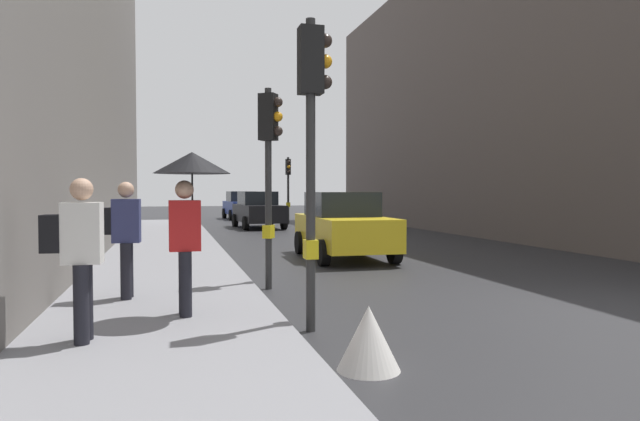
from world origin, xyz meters
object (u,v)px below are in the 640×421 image
(car_blue_van, at_px, (242,205))
(car_yellow_taxi, at_px, (343,225))
(pedestrian_with_grey_backpack, at_px, (123,233))
(traffic_light_near_right, at_px, (269,151))
(traffic_light_far_median, at_px, (288,178))
(warning_sign_triangle, at_px, (369,338))
(traffic_light_near_left, at_px, (312,117))
(pedestrian_with_umbrella, at_px, (190,187))
(car_dark_suv, at_px, (258,210))
(pedestrian_with_black_backpack, at_px, (78,250))

(car_blue_van, bearing_deg, car_yellow_taxi, -89.79)
(car_yellow_taxi, height_order, pedestrian_with_grey_backpack, pedestrian_with_grey_backpack)
(traffic_light_near_right, bearing_deg, car_yellow_taxi, 56.95)
(car_yellow_taxi, distance_m, pedestrian_with_grey_backpack, 7.35)
(traffic_light_far_median, bearing_deg, warning_sign_triangle, -99.82)
(traffic_light_near_left, distance_m, traffic_light_far_median, 22.88)
(pedestrian_with_grey_backpack, bearing_deg, car_blue_van, 79.32)
(pedestrian_with_umbrella, bearing_deg, traffic_light_near_right, 59.67)
(traffic_light_far_median, height_order, car_dark_suv, traffic_light_far_median)
(traffic_light_near_left, relative_size, pedestrian_with_umbrella, 1.85)
(car_dark_suv, distance_m, warning_sign_triangle, 21.78)
(car_yellow_taxi, distance_m, pedestrian_with_umbrella, 7.95)
(pedestrian_with_grey_backpack, distance_m, pedestrian_with_black_backpack, 2.49)
(traffic_light_far_median, bearing_deg, car_yellow_taxi, -96.20)
(car_dark_suv, bearing_deg, traffic_light_near_left, -96.69)
(traffic_light_near_left, xyz_separation_m, pedestrian_with_black_backpack, (-2.71, -0.43, -1.56))
(traffic_light_far_median, relative_size, pedestrian_with_black_backpack, 2.03)
(car_yellow_taxi, bearing_deg, traffic_light_far_median, 83.80)
(warning_sign_triangle, bearing_deg, pedestrian_with_grey_backpack, 124.98)
(traffic_light_near_left, xyz_separation_m, traffic_light_near_right, (-0.00, 3.17, -0.21))
(traffic_light_far_median, height_order, pedestrian_with_grey_backpack, traffic_light_far_median)
(traffic_light_near_right, distance_m, pedestrian_with_umbrella, 3.03)
(car_blue_van, bearing_deg, traffic_light_far_median, -74.79)
(car_dark_suv, bearing_deg, pedestrian_with_black_backpack, -103.89)
(traffic_light_far_median, bearing_deg, pedestrian_with_grey_backpack, -108.35)
(pedestrian_with_umbrella, bearing_deg, traffic_light_far_median, 75.06)
(pedestrian_with_grey_backpack, bearing_deg, pedestrian_with_black_backpack, -96.21)
(traffic_light_near_right, distance_m, car_dark_suv, 17.07)
(car_blue_van, relative_size, pedestrian_with_grey_backpack, 2.43)
(car_yellow_taxi, relative_size, car_blue_van, 0.98)
(pedestrian_with_umbrella, bearing_deg, car_blue_van, 81.71)
(traffic_light_far_median, bearing_deg, traffic_light_near_right, -102.67)
(pedestrian_with_black_backpack, bearing_deg, car_yellow_taxi, 55.10)
(traffic_light_near_left, height_order, warning_sign_triangle, traffic_light_near_left)
(car_yellow_taxi, distance_m, pedestrian_with_black_backpack, 9.44)
(car_dark_suv, bearing_deg, car_blue_van, 88.27)
(pedestrian_with_grey_backpack, bearing_deg, pedestrian_with_umbrella, -56.60)
(car_yellow_taxi, bearing_deg, traffic_light_near_left, -110.21)
(traffic_light_near_left, relative_size, pedestrian_with_black_backpack, 2.23)
(traffic_light_near_right, bearing_deg, warning_sign_triangle, -88.09)
(car_yellow_taxi, relative_size, car_dark_suv, 0.98)
(traffic_light_near_right, height_order, traffic_light_far_median, traffic_light_near_right)
(car_blue_van, height_order, warning_sign_triangle, car_blue_van)
(pedestrian_with_umbrella, height_order, pedestrian_with_grey_backpack, pedestrian_with_umbrella)
(pedestrian_with_grey_backpack, bearing_deg, car_yellow_taxi, 45.76)
(car_yellow_taxi, xyz_separation_m, pedestrian_with_umbrella, (-4.19, -6.69, 0.96))
(pedestrian_with_umbrella, bearing_deg, car_dark_suv, 78.79)
(car_blue_van, xyz_separation_m, pedestrian_with_umbrella, (-4.11, -28.20, 0.96))
(car_yellow_taxi, distance_m, car_blue_van, 21.51)
(traffic_light_far_median, distance_m, car_yellow_taxi, 15.33)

